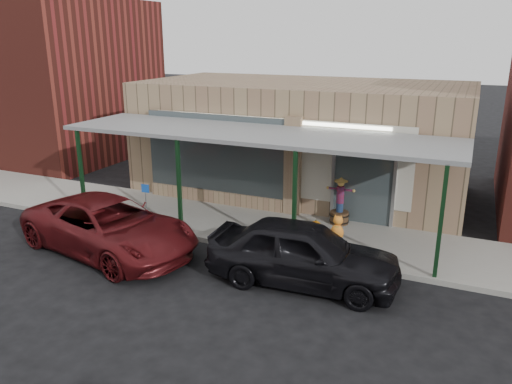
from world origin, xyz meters
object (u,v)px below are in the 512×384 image
at_px(barrel_scarecrow, 340,208).
at_px(car_maroon, 109,226).
at_px(handicap_sign, 146,198).
at_px(barrel_pumpkin, 315,233).
at_px(parked_sedan, 303,253).

height_order(barrel_scarecrow, car_maroon, barrel_scarecrow).
bearing_deg(handicap_sign, barrel_pumpkin, 2.90).
height_order(parked_sedan, car_maroon, parked_sedan).
bearing_deg(barrel_pumpkin, parked_sedan, -80.30).
distance_m(barrel_pumpkin, handicap_sign, 5.42).
height_order(barrel_scarecrow, barrel_pumpkin, barrel_scarecrow).
bearing_deg(handicap_sign, barrel_scarecrow, 18.34).
height_order(handicap_sign, car_maroon, car_maroon).
bearing_deg(handicap_sign, car_maroon, -89.80).
relative_size(barrel_pumpkin, car_maroon, 0.12).
height_order(barrel_pumpkin, car_maroon, car_maroon).
xyz_separation_m(handicap_sign, parked_sedan, (5.74, -1.59, -0.17)).
xyz_separation_m(handicap_sign, car_maroon, (0.18, -1.99, -0.21)).
bearing_deg(car_maroon, handicap_sign, 17.27).
distance_m(barrel_scarecrow, car_maroon, 6.98).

